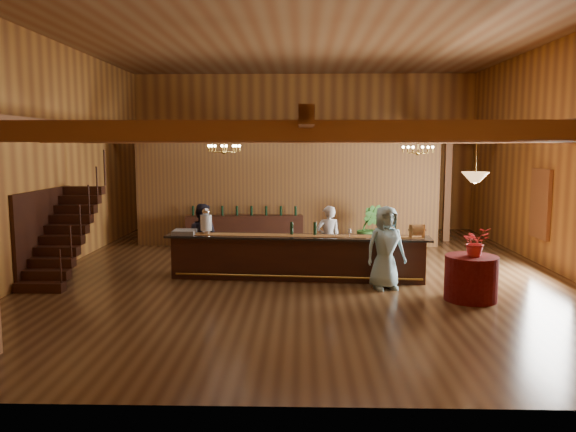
{
  "coord_description": "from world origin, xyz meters",
  "views": [
    {
      "loc": [
        -0.05,
        -13.15,
        3.0
      ],
      "look_at": [
        -0.39,
        0.48,
        1.28
      ],
      "focal_mm": 35.0,
      "sensor_mm": 36.0,
      "label": 1
    }
  ],
  "objects_px": {
    "pendant_lamp": "(475,177)",
    "tasting_bar": "(297,257)",
    "round_table": "(471,278)",
    "chandelier_right": "(418,149)",
    "raffle_drum": "(417,230)",
    "guest": "(386,248)",
    "beverage_dispenser": "(206,222)",
    "staff_second": "(202,238)",
    "floor_plant": "(370,228)",
    "chandelier_left": "(224,148)",
    "bartender": "(328,239)",
    "backbar_shelf": "(244,232)"
  },
  "relations": [
    {
      "from": "backbar_shelf",
      "to": "guest",
      "type": "xyz_separation_m",
      "value": [
        3.45,
        -4.7,
        0.4
      ]
    },
    {
      "from": "chandelier_left",
      "to": "round_table",
      "type": "bearing_deg",
      "value": -31.29
    },
    {
      "from": "tasting_bar",
      "to": "bartender",
      "type": "height_order",
      "value": "bartender"
    },
    {
      "from": "backbar_shelf",
      "to": "floor_plant",
      "type": "bearing_deg",
      "value": -17.09
    },
    {
      "from": "raffle_drum",
      "to": "guest",
      "type": "distance_m",
      "value": 1.0
    },
    {
      "from": "beverage_dispenser",
      "to": "raffle_drum",
      "type": "xyz_separation_m",
      "value": [
        4.71,
        -0.45,
        -0.11
      ]
    },
    {
      "from": "pendant_lamp",
      "to": "bartender",
      "type": "xyz_separation_m",
      "value": [
        -2.67,
        2.38,
        -1.6
      ]
    },
    {
      "from": "round_table",
      "to": "floor_plant",
      "type": "bearing_deg",
      "value": 105.2
    },
    {
      "from": "round_table",
      "to": "chandelier_right",
      "type": "distance_m",
      "value": 4.67
    },
    {
      "from": "beverage_dispenser",
      "to": "floor_plant",
      "type": "relative_size",
      "value": 0.44
    },
    {
      "from": "tasting_bar",
      "to": "staff_second",
      "type": "xyz_separation_m",
      "value": [
        -2.27,
        0.66,
        0.32
      ]
    },
    {
      "from": "bartender",
      "to": "pendant_lamp",
      "type": "bearing_deg",
      "value": 125.76
    },
    {
      "from": "raffle_drum",
      "to": "floor_plant",
      "type": "distance_m",
      "value": 3.71
    },
    {
      "from": "raffle_drum",
      "to": "chandelier_left",
      "type": "xyz_separation_m",
      "value": [
        -4.45,
        1.76,
        1.77
      ]
    },
    {
      "from": "staff_second",
      "to": "backbar_shelf",
      "type": "bearing_deg",
      "value": -95.85
    },
    {
      "from": "tasting_bar",
      "to": "staff_second",
      "type": "height_order",
      "value": "staff_second"
    },
    {
      "from": "chandelier_left",
      "to": "floor_plant",
      "type": "distance_m",
      "value": 4.85
    },
    {
      "from": "pendant_lamp",
      "to": "tasting_bar",
      "type": "bearing_deg",
      "value": 153.94
    },
    {
      "from": "tasting_bar",
      "to": "bartender",
      "type": "bearing_deg",
      "value": 48.43
    },
    {
      "from": "round_table",
      "to": "floor_plant",
      "type": "xyz_separation_m",
      "value": [
        -1.37,
        5.05,
        0.24
      ]
    },
    {
      "from": "chandelier_left",
      "to": "staff_second",
      "type": "height_order",
      "value": "chandelier_left"
    },
    {
      "from": "chandelier_left",
      "to": "pendant_lamp",
      "type": "relative_size",
      "value": 0.89
    },
    {
      "from": "staff_second",
      "to": "guest",
      "type": "distance_m",
      "value": 4.4
    },
    {
      "from": "staff_second",
      "to": "raffle_drum",
      "type": "bearing_deg",
      "value": 175.73
    },
    {
      "from": "staff_second",
      "to": "chandelier_left",
      "type": "bearing_deg",
      "value": -111.58
    },
    {
      "from": "bartender",
      "to": "floor_plant",
      "type": "height_order",
      "value": "bartender"
    },
    {
      "from": "beverage_dispenser",
      "to": "chandelier_left",
      "type": "relative_size",
      "value": 0.75
    },
    {
      "from": "round_table",
      "to": "guest",
      "type": "xyz_separation_m",
      "value": [
        -1.54,
        0.84,
        0.44
      ]
    },
    {
      "from": "beverage_dispenser",
      "to": "chandelier_left",
      "type": "distance_m",
      "value": 2.13
    },
    {
      "from": "raffle_drum",
      "to": "backbar_shelf",
      "type": "relative_size",
      "value": 0.1
    },
    {
      "from": "beverage_dispenser",
      "to": "staff_second",
      "type": "height_order",
      "value": "staff_second"
    },
    {
      "from": "tasting_bar",
      "to": "floor_plant",
      "type": "relative_size",
      "value": 4.4
    },
    {
      "from": "chandelier_left",
      "to": "chandelier_right",
      "type": "relative_size",
      "value": 1.0
    },
    {
      "from": "backbar_shelf",
      "to": "staff_second",
      "type": "bearing_deg",
      "value": -111.53
    },
    {
      "from": "beverage_dispenser",
      "to": "staff_second",
      "type": "bearing_deg",
      "value": 112.96
    },
    {
      "from": "backbar_shelf",
      "to": "chandelier_left",
      "type": "distance_m",
      "value": 3.41
    },
    {
      "from": "backbar_shelf",
      "to": "bartender",
      "type": "bearing_deg",
      "value": -63.1
    },
    {
      "from": "tasting_bar",
      "to": "bartender",
      "type": "distance_m",
      "value": 1.07
    },
    {
      "from": "pendant_lamp",
      "to": "guest",
      "type": "bearing_deg",
      "value": 151.51
    },
    {
      "from": "guest",
      "to": "chandelier_left",
      "type": "bearing_deg",
      "value": 131.81
    },
    {
      "from": "chandelier_right",
      "to": "bartender",
      "type": "bearing_deg",
      "value": -146.45
    },
    {
      "from": "guest",
      "to": "floor_plant",
      "type": "bearing_deg",
      "value": 71.89
    },
    {
      "from": "chandelier_right",
      "to": "floor_plant",
      "type": "xyz_separation_m",
      "value": [
        -1.08,
        1.09,
        -2.22
      ]
    },
    {
      "from": "tasting_bar",
      "to": "guest",
      "type": "xyz_separation_m",
      "value": [
        1.87,
        -0.83,
        0.38
      ]
    },
    {
      "from": "pendant_lamp",
      "to": "guest",
      "type": "xyz_separation_m",
      "value": [
        -1.54,
        0.84,
        -1.52
      ]
    },
    {
      "from": "chandelier_left",
      "to": "guest",
      "type": "xyz_separation_m",
      "value": [
        3.69,
        -2.34,
        -2.06
      ]
    },
    {
      "from": "bartender",
      "to": "staff_second",
      "type": "relative_size",
      "value": 0.97
    },
    {
      "from": "round_table",
      "to": "pendant_lamp",
      "type": "distance_m",
      "value": 1.96
    },
    {
      "from": "chandelier_left",
      "to": "staff_second",
      "type": "xyz_separation_m",
      "value": [
        -0.45,
        -0.85,
        -2.11
      ]
    },
    {
      "from": "raffle_drum",
      "to": "staff_second",
      "type": "relative_size",
      "value": 0.21
    }
  ]
}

